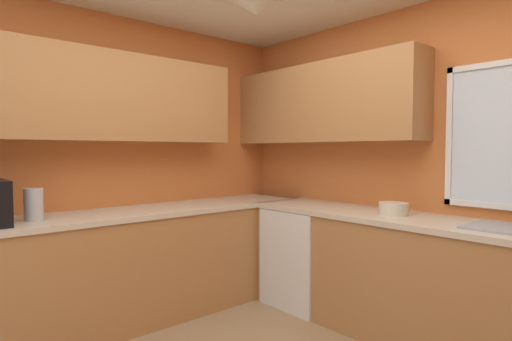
{
  "coord_description": "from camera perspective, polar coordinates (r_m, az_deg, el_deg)",
  "views": [
    {
      "loc": [
        1.51,
        -1.32,
        1.38
      ],
      "look_at": [
        -0.73,
        0.63,
        1.23
      ],
      "focal_mm": 28.81,
      "sensor_mm": 36.0,
      "label": 1
    }
  ],
  "objects": [
    {
      "name": "counter_run_back",
      "position": [
        3.2,
        23.54,
        -14.28
      ],
      "size": [
        3.04,
        0.65,
        0.9
      ],
      "color": "#AD7542",
      "rests_on": "ground_plane"
    },
    {
      "name": "kettle",
      "position": [
        3.19,
        -28.49,
        -4.16
      ],
      "size": [
        0.12,
        0.12,
        0.22
      ],
      "primitive_type": "cylinder",
      "color": "#B7B7BC",
      "rests_on": "counter_run_left"
    },
    {
      "name": "room_shell",
      "position": [
        2.62,
        2.54,
        10.38
      ],
      "size": [
        3.95,
        3.64,
        2.57
      ],
      "color": "#D17238",
      "rests_on": "ground_plane"
    },
    {
      "name": "counter_run_left",
      "position": [
        3.5,
        -17.9,
        -12.67
      ],
      "size": [
        0.65,
        3.25,
        0.9
      ],
      "color": "#AD7542",
      "rests_on": "ground_plane"
    },
    {
      "name": "dishwasher",
      "position": [
        3.8,
        7.03,
        -11.71
      ],
      "size": [
        0.6,
        0.6,
        0.85
      ],
      "primitive_type": "cube",
      "color": "white",
      "rests_on": "ground_plane"
    },
    {
      "name": "bowl",
      "position": [
        3.24,
        18.53,
        -5.03
      ],
      "size": [
        0.21,
        0.21,
        0.09
      ],
      "primitive_type": "cylinder",
      "color": "beige",
      "rests_on": "counter_run_back"
    }
  ]
}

